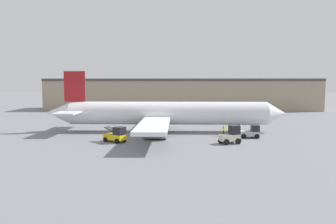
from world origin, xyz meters
TOP-DOWN VIEW (x-y plane):
  - ground_plane at (0.00, 0.00)m, footprint 400.00×400.00m
  - terminal_building at (3.21, 44.88)m, footprint 79.32×14.84m
  - airplane at (-0.92, 0.01)m, footprint 39.95×36.30m
  - ground_crew_worker at (8.66, -4.08)m, footprint 0.37×0.37m
  - baggage_tug at (8.71, -10.47)m, footprint 3.06×2.57m
  - belt_loader_truck at (-6.96, -9.70)m, footprint 3.38×2.98m
  - pushback_tug at (12.59, -5.59)m, footprint 2.91×2.41m

SIDE VIEW (x-z plane):
  - ground_plane at x=0.00m, z-range 0.00..0.00m
  - ground_crew_worker at x=8.66m, z-range 0.06..1.73m
  - pushback_tug at x=12.59m, z-range -0.06..1.86m
  - belt_loader_truck at x=-6.96m, z-range -0.07..2.10m
  - baggage_tug at x=8.71m, z-range -0.13..2.32m
  - airplane at x=-0.92m, z-range -2.05..8.03m
  - terminal_building at x=3.21m, z-range 0.01..9.23m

